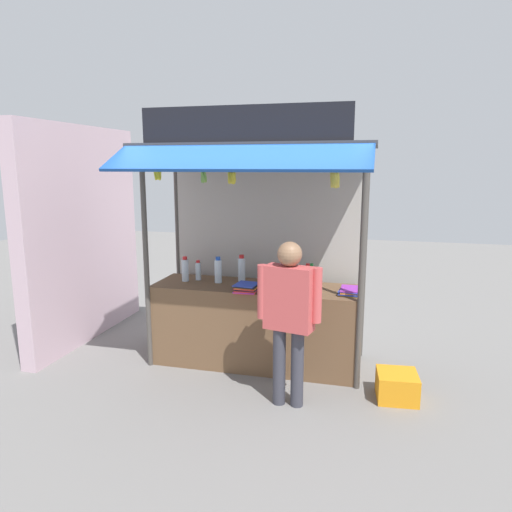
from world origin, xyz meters
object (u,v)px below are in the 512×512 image
(water_bottle_back_left, at_px, (242,269))
(banana_bunch_leftmost, at_px, (158,173))
(water_bottle_mid_left, at_px, (311,274))
(plastic_crate, at_px, (397,386))
(water_bottle_far_left, at_px, (308,275))
(water_bottle_front_right, at_px, (185,270))
(magazine_stack_far_right, at_px, (350,291))
(magazine_stack_mid_right, at_px, (247,288))
(banana_bunch_inner_right, at_px, (335,180))
(banana_bunch_rightmost, at_px, (204,176))
(vendor_person, at_px, (289,309))
(water_bottle_rear_center, at_px, (198,271))
(water_bottle_left, at_px, (218,271))
(banana_bunch_inner_left, at_px, (232,178))

(water_bottle_back_left, bearing_deg, banana_bunch_leftmost, -138.39)
(water_bottle_mid_left, relative_size, plastic_crate, 0.59)
(water_bottle_mid_left, height_order, water_bottle_far_left, water_bottle_far_left)
(water_bottle_front_right, height_order, magazine_stack_far_right, water_bottle_front_right)
(magazine_stack_mid_right, xyz_separation_m, plastic_crate, (1.62, -0.24, -0.85))
(banana_bunch_inner_right, distance_m, banana_bunch_rightmost, 1.34)
(water_bottle_back_left, height_order, vendor_person, vendor_person)
(water_bottle_mid_left, height_order, plastic_crate, water_bottle_mid_left)
(water_bottle_mid_left, distance_m, water_bottle_back_left, 0.83)
(magazine_stack_far_right, bearing_deg, magazine_stack_mid_right, -171.18)
(water_bottle_far_left, height_order, plastic_crate, water_bottle_far_left)
(vendor_person, bearing_deg, plastic_crate, -147.52)
(water_bottle_back_left, xyz_separation_m, banana_bunch_rightmost, (-0.21, -0.65, 1.10))
(water_bottle_rear_center, xyz_separation_m, banana_bunch_rightmost, (0.31, -0.57, 1.14))
(banana_bunch_leftmost, bearing_deg, banana_bunch_rightmost, -0.15)
(water_bottle_front_right, height_order, water_bottle_left, water_bottle_left)
(banana_bunch_rightmost, bearing_deg, water_bottle_mid_left, 36.30)
(water_bottle_mid_left, distance_m, vendor_person, 1.18)
(banana_bunch_leftmost, distance_m, vendor_person, 2.00)
(banana_bunch_inner_right, xyz_separation_m, banana_bunch_inner_left, (-1.04, 0.00, 0.01))
(magazine_stack_mid_right, bearing_deg, water_bottle_back_left, 112.67)
(water_bottle_far_left, bearing_deg, banana_bunch_inner_right, -62.76)
(banana_bunch_rightmost, bearing_deg, water_bottle_rear_center, 118.45)
(water_bottle_left, height_order, plastic_crate, water_bottle_left)
(water_bottle_back_left, distance_m, vendor_person, 1.32)
(water_bottle_far_left, distance_m, vendor_person, 1.07)
(magazine_stack_mid_right, height_order, plastic_crate, magazine_stack_mid_right)
(water_bottle_far_left, bearing_deg, magazine_stack_mid_right, -143.69)
(water_bottle_left, height_order, banana_bunch_rightmost, banana_bunch_rightmost)
(water_bottle_front_right, relative_size, vendor_person, 0.19)
(water_bottle_rear_center, bearing_deg, magazine_stack_mid_right, -27.27)
(magazine_stack_mid_right, xyz_separation_m, banana_bunch_leftmost, (-0.91, -0.20, 1.25))
(magazine_stack_far_right, relative_size, plastic_crate, 0.83)
(vendor_person, bearing_deg, banana_bunch_inner_right, -118.20)
(banana_bunch_inner_right, relative_size, plastic_crate, 0.81)
(magazine_stack_far_right, xyz_separation_m, banana_bunch_inner_left, (-1.21, -0.37, 1.21))
(water_bottle_front_right, distance_m, water_bottle_left, 0.41)
(water_bottle_mid_left, distance_m, banana_bunch_inner_right, 1.39)
(banana_bunch_inner_right, bearing_deg, magazine_stack_far_right, 66.04)
(water_bottle_mid_left, height_order, banana_bunch_leftmost, banana_bunch_leftmost)
(water_bottle_rear_center, relative_size, water_bottle_mid_left, 1.04)
(water_bottle_rear_center, distance_m, water_bottle_mid_left, 1.36)
(banana_bunch_inner_right, xyz_separation_m, banana_bunch_leftmost, (-1.86, 0.00, 0.06))
(water_bottle_front_right, bearing_deg, banana_bunch_inner_right, -14.96)
(banana_bunch_inner_right, bearing_deg, water_bottle_far_left, 117.24)
(water_bottle_front_right, relative_size, banana_bunch_leftmost, 1.18)
(water_bottle_rear_center, relative_size, magazine_stack_far_right, 0.74)
(water_bottle_left, bearing_deg, vendor_person, -42.05)
(water_bottle_front_right, bearing_deg, water_bottle_back_left, 14.86)
(water_bottle_far_left, height_order, magazine_stack_mid_right, water_bottle_far_left)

